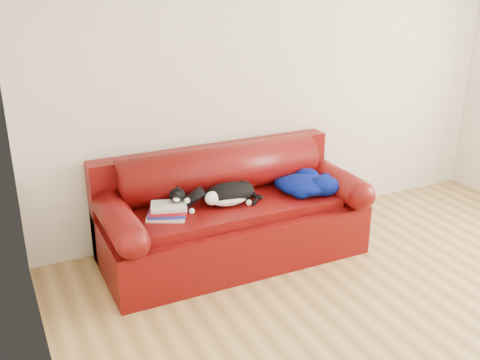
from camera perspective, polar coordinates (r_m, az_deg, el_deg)
The scene contains 7 objects.
ground at distance 4.01m, azimuth 18.20°, elevation -14.59°, with size 4.50×4.50×0.00m, color olive.
room_shell at distance 3.46m, azimuth 22.72°, elevation 9.42°, with size 4.52×4.02×2.61m.
sofa_base at distance 4.60m, azimuth -0.78°, elevation -5.11°, with size 2.10×0.90×0.50m.
sofa_back at distance 4.67m, azimuth -2.05°, elevation -0.56°, with size 2.10×1.01×0.88m.
book_stack at distance 4.22m, azimuth -7.35°, elevation -3.14°, with size 0.35×0.32×0.10m.
cat at distance 4.39m, azimuth -1.13°, elevation -1.47°, with size 0.61×0.26×0.22m.
blanket at distance 4.67m, azimuth 6.68°, elevation -0.34°, with size 0.56×0.56×0.16m.
Camera 1 is at (-2.42, -2.24, 2.29)m, focal length 42.00 mm.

